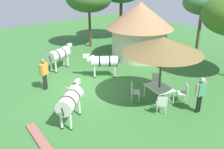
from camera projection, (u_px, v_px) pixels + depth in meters
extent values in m
plane|color=#3A7536|center=(90.00, 88.00, 13.55)|extent=(36.00, 36.00, 0.00)
cylinder|color=beige|center=(139.00, 43.00, 17.97)|extent=(3.92, 3.92, 2.14)
cone|color=#A97C53|center=(140.00, 15.00, 17.21)|extent=(4.78, 4.78, 1.79)
cylinder|color=#513829|center=(160.00, 77.00, 11.76)|extent=(0.10, 0.10, 2.48)
cone|color=olive|center=(163.00, 45.00, 11.14)|extent=(3.68, 3.68, 0.71)
cube|color=silver|center=(159.00, 87.00, 11.97)|extent=(1.52, 1.23, 0.04)
cylinder|color=silver|center=(158.00, 88.00, 12.79)|extent=(0.06, 0.06, 0.70)
cylinder|color=silver|center=(174.00, 98.00, 11.78)|extent=(0.06, 0.06, 0.70)
cylinder|color=silver|center=(144.00, 91.00, 12.44)|extent=(0.06, 0.06, 0.70)
cylinder|color=silver|center=(159.00, 102.00, 11.43)|extent=(0.06, 0.06, 0.70)
cube|color=silver|center=(136.00, 92.00, 12.13)|extent=(0.61, 0.61, 0.04)
cube|color=silver|center=(132.00, 88.00, 12.05)|extent=(0.35, 0.33, 0.45)
cylinder|color=silver|center=(139.00, 94.00, 12.38)|extent=(0.04, 0.04, 0.45)
cylinder|color=silver|center=(139.00, 98.00, 12.03)|extent=(0.04, 0.04, 0.45)
cylinder|color=silver|center=(132.00, 94.00, 12.40)|extent=(0.04, 0.04, 0.45)
cylinder|color=silver|center=(132.00, 98.00, 12.05)|extent=(0.04, 0.04, 0.45)
cube|color=silver|center=(161.00, 104.00, 11.04)|extent=(0.61, 0.61, 0.04)
cube|color=silver|center=(162.00, 102.00, 10.78)|extent=(0.33, 0.35, 0.45)
cylinder|color=silver|center=(156.00, 106.00, 11.31)|extent=(0.04, 0.04, 0.45)
cylinder|color=silver|center=(165.00, 106.00, 11.28)|extent=(0.04, 0.04, 0.45)
cylinder|color=silver|center=(157.00, 110.00, 10.98)|extent=(0.04, 0.04, 0.45)
cylinder|color=silver|center=(166.00, 111.00, 10.95)|extent=(0.04, 0.04, 0.45)
cube|color=silver|center=(182.00, 93.00, 12.01)|extent=(0.61, 0.61, 0.04)
cube|color=silver|center=(187.00, 89.00, 11.91)|extent=(0.35, 0.33, 0.45)
cylinder|color=silver|center=(179.00, 99.00, 11.93)|extent=(0.04, 0.04, 0.45)
cylinder|color=silver|center=(177.00, 95.00, 12.28)|extent=(0.04, 0.04, 0.45)
cylinder|color=silver|center=(186.00, 99.00, 11.91)|extent=(0.04, 0.04, 0.45)
cylinder|color=silver|center=(185.00, 95.00, 12.26)|extent=(0.04, 0.04, 0.45)
cube|color=silver|center=(156.00, 83.00, 13.10)|extent=(0.61, 0.61, 0.04)
cube|color=silver|center=(156.00, 77.00, 13.19)|extent=(0.33, 0.35, 0.45)
cylinder|color=silver|center=(160.00, 88.00, 13.01)|extent=(0.04, 0.04, 0.45)
cylinder|color=silver|center=(153.00, 88.00, 13.04)|extent=(0.04, 0.04, 0.45)
cylinder|color=silver|center=(159.00, 85.00, 13.34)|extent=(0.04, 0.04, 0.45)
cylinder|color=silver|center=(152.00, 85.00, 13.37)|extent=(0.04, 0.04, 0.45)
cylinder|color=black|center=(200.00, 103.00, 11.15)|extent=(0.12, 0.12, 0.85)
cylinder|color=black|center=(198.00, 104.00, 11.08)|extent=(0.12, 0.12, 0.85)
cube|color=#458F62|center=(201.00, 89.00, 10.83)|extent=(0.27, 0.48, 0.60)
cylinder|color=#E4A99A|center=(205.00, 87.00, 10.96)|extent=(0.09, 0.09, 0.56)
cylinder|color=#E4A99A|center=(197.00, 90.00, 10.70)|extent=(0.09, 0.09, 0.56)
sphere|color=#E4A99A|center=(202.00, 80.00, 10.67)|extent=(0.23, 0.23, 0.23)
cylinder|color=#252621|center=(46.00, 81.00, 13.31)|extent=(0.13, 0.13, 0.86)
cylinder|color=#252621|center=(44.00, 82.00, 13.18)|extent=(0.13, 0.13, 0.86)
cube|color=gold|center=(44.00, 69.00, 12.96)|extent=(0.40, 0.51, 0.61)
cylinder|color=#996C54|center=(47.00, 67.00, 13.17)|extent=(0.09, 0.09, 0.57)
cylinder|color=#996C54|center=(40.00, 70.00, 12.73)|extent=(0.09, 0.09, 0.57)
sphere|color=#996C54|center=(43.00, 61.00, 12.79)|extent=(0.23, 0.23, 0.23)
cube|color=#3C9576|center=(77.00, 91.00, 12.69)|extent=(0.71, 0.72, 0.03)
cube|color=silver|center=(74.00, 89.00, 12.37)|extent=(0.69, 0.69, 0.36)
cube|color=silver|center=(72.00, 93.00, 12.78)|extent=(0.30, 0.56, 0.22)
cube|color=silver|center=(81.00, 95.00, 12.59)|extent=(0.30, 0.56, 0.22)
cylinder|color=silver|center=(104.00, 61.00, 14.64)|extent=(1.44, 1.61, 0.62)
cylinder|color=black|center=(110.00, 61.00, 14.65)|extent=(0.55, 0.45, 0.63)
cylinder|color=black|center=(100.00, 61.00, 14.63)|extent=(0.55, 0.45, 0.63)
cylinder|color=silver|center=(91.00, 59.00, 14.54)|extent=(0.54, 0.59, 0.49)
cube|color=silver|center=(86.00, 56.00, 14.47)|extent=(0.39, 0.43, 0.20)
cube|color=black|center=(83.00, 57.00, 14.48)|extent=(0.17, 0.17, 0.12)
cube|color=black|center=(91.00, 55.00, 14.47)|extent=(0.26, 0.31, 0.28)
cylinder|color=silver|center=(95.00, 72.00, 14.70)|extent=(0.11, 0.11, 0.73)
cylinder|color=black|center=(95.00, 77.00, 14.83)|extent=(0.13, 0.13, 0.06)
cylinder|color=silver|center=(95.00, 70.00, 15.01)|extent=(0.11, 0.11, 0.73)
cylinder|color=black|center=(95.00, 75.00, 15.14)|extent=(0.13, 0.13, 0.06)
cylinder|color=silver|center=(114.00, 72.00, 14.74)|extent=(0.11, 0.11, 0.73)
cylinder|color=black|center=(114.00, 77.00, 14.87)|extent=(0.13, 0.13, 0.06)
cylinder|color=silver|center=(114.00, 69.00, 15.05)|extent=(0.11, 0.11, 0.73)
cylinder|color=black|center=(114.00, 75.00, 15.18)|extent=(0.13, 0.13, 0.06)
cylinder|color=black|center=(118.00, 63.00, 14.71)|extent=(0.18, 0.22, 0.53)
cylinder|color=silver|center=(59.00, 54.00, 15.67)|extent=(1.12, 1.62, 0.68)
cylinder|color=black|center=(56.00, 56.00, 15.44)|extent=(0.68, 0.30, 0.69)
cylinder|color=black|center=(62.00, 53.00, 15.88)|extent=(0.68, 0.30, 0.69)
cylinder|color=silver|center=(66.00, 49.00, 16.19)|extent=(0.47, 0.61, 0.51)
cube|color=silver|center=(69.00, 45.00, 16.34)|extent=(0.30, 0.44, 0.20)
cube|color=black|center=(71.00, 45.00, 16.50)|extent=(0.15, 0.15, 0.12)
cube|color=black|center=(66.00, 46.00, 16.11)|extent=(0.16, 0.36, 0.28)
cylinder|color=silver|center=(63.00, 61.00, 16.45)|extent=(0.11, 0.11, 0.76)
cylinder|color=black|center=(64.00, 66.00, 16.59)|extent=(0.13, 0.13, 0.06)
cylinder|color=silver|center=(68.00, 62.00, 16.28)|extent=(0.11, 0.11, 0.76)
cylinder|color=black|center=(68.00, 67.00, 16.41)|extent=(0.13, 0.13, 0.06)
cylinder|color=silver|center=(51.00, 66.00, 15.57)|extent=(0.11, 0.11, 0.76)
cylinder|color=black|center=(52.00, 71.00, 15.70)|extent=(0.13, 0.13, 0.06)
cylinder|color=silver|center=(56.00, 67.00, 15.39)|extent=(0.11, 0.11, 0.76)
cylinder|color=black|center=(56.00, 72.00, 15.53)|extent=(0.13, 0.13, 0.06)
cylinder|color=black|center=(50.00, 59.00, 15.09)|extent=(0.12, 0.24, 0.53)
cylinder|color=silver|center=(70.00, 100.00, 10.19)|extent=(1.50, 1.61, 0.69)
cylinder|color=black|center=(67.00, 104.00, 9.92)|extent=(0.59, 0.51, 0.70)
cylinder|color=black|center=(72.00, 97.00, 10.44)|extent=(0.59, 0.51, 0.70)
cylinder|color=silver|center=(75.00, 88.00, 10.81)|extent=(0.59, 0.62, 0.51)
cube|color=silver|center=(77.00, 82.00, 11.00)|extent=(0.39, 0.42, 0.20)
cube|color=black|center=(78.00, 81.00, 11.18)|extent=(0.17, 0.17, 0.12)
cube|color=black|center=(75.00, 84.00, 10.73)|extent=(0.26, 0.31, 0.28)
cylinder|color=silver|center=(71.00, 106.00, 10.99)|extent=(0.11, 0.11, 0.75)
cylinder|color=black|center=(72.00, 113.00, 11.13)|extent=(0.13, 0.13, 0.06)
cylinder|color=silver|center=(79.00, 107.00, 10.93)|extent=(0.11, 0.11, 0.75)
cylinder|color=black|center=(80.00, 114.00, 11.07)|extent=(0.13, 0.13, 0.06)
cylinder|color=silver|center=(61.00, 121.00, 9.95)|extent=(0.11, 0.11, 0.75)
cylinder|color=black|center=(62.00, 128.00, 10.09)|extent=(0.13, 0.13, 0.06)
cylinder|color=silver|center=(71.00, 122.00, 9.89)|extent=(0.11, 0.11, 0.75)
cylinder|color=black|center=(71.00, 129.00, 10.02)|extent=(0.13, 0.13, 0.06)
cylinder|color=black|center=(63.00, 113.00, 9.50)|extent=(0.19, 0.21, 0.53)
cylinder|color=brown|center=(121.00, 21.00, 22.32)|extent=(0.27, 0.27, 3.34)
cylinder|color=brown|center=(90.00, 29.00, 20.28)|extent=(0.20, 0.20, 2.88)
cylinder|color=brown|center=(198.00, 36.00, 17.65)|extent=(0.22, 0.22, 3.14)
ellipsoid|color=#396D37|center=(203.00, 3.00, 16.75)|extent=(2.69, 2.69, 1.61)
cube|color=#9E5D53|center=(42.00, 142.00, 9.22)|extent=(2.82, 0.60, 0.08)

